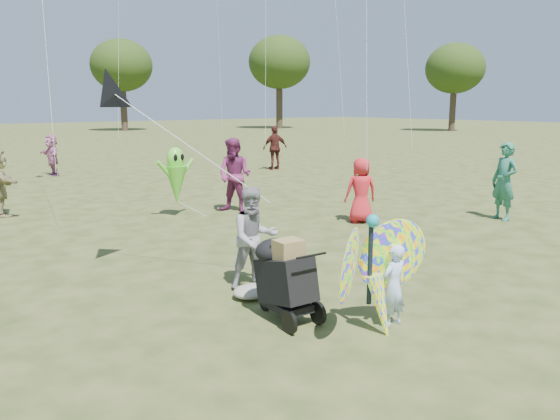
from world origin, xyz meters
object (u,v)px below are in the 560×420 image
(child_girl, at_px, (393,286))
(crowd_e, at_px, (235,175))
(crowd_j, at_px, (52,155))
(adult_man, at_px, (254,238))
(jogging_stroller, at_px, (284,274))
(butterfly_kite, at_px, (375,275))
(crowd_a, at_px, (361,190))
(alien_kite, at_px, (176,178))
(crowd_h, at_px, (275,148))
(crowd_f, at_px, (504,181))

(child_girl, bearing_deg, crowd_e, -111.07)
(crowd_j, bearing_deg, adult_man, -7.97)
(child_girl, height_order, crowd_j, crowd_j)
(child_girl, xyz_separation_m, crowd_e, (2.65, 7.41, 0.43))
(jogging_stroller, bearing_deg, crowd_e, 65.32)
(child_girl, xyz_separation_m, adult_man, (-0.48, 2.29, 0.25))
(butterfly_kite, bearing_deg, crowd_a, 44.28)
(butterfly_kite, bearing_deg, alien_kite, 78.96)
(alien_kite, bearing_deg, butterfly_kite, -101.04)
(adult_man, xyz_separation_m, crowd_h, (9.75, 11.80, 0.15))
(butterfly_kite, bearing_deg, crowd_h, 55.68)
(adult_man, height_order, butterfly_kite, adult_man)
(adult_man, height_order, crowd_h, crowd_h)
(crowd_h, relative_size, crowd_j, 1.15)
(crowd_f, height_order, alien_kite, crowd_f)
(child_girl, distance_m, crowd_e, 7.89)
(child_girl, distance_m, alien_kite, 7.92)
(butterfly_kite, distance_m, alien_kite, 7.95)
(adult_man, bearing_deg, crowd_j, 98.54)
(crowd_f, bearing_deg, child_girl, -56.08)
(crowd_a, height_order, crowd_f, crowd_f)
(crowd_e, bearing_deg, crowd_j, 160.70)
(crowd_h, distance_m, butterfly_kite, 17.04)
(crowd_j, bearing_deg, child_girl, -5.67)
(crowd_h, bearing_deg, crowd_e, 59.07)
(crowd_j, height_order, jogging_stroller, crowd_j)
(crowd_a, relative_size, crowd_f, 0.82)
(crowd_e, distance_m, crowd_f, 6.64)
(child_girl, bearing_deg, adult_man, -79.59)
(crowd_a, distance_m, butterfly_kite, 6.42)
(adult_man, height_order, alien_kite, alien_kite)
(crowd_h, bearing_deg, child_girl, 70.48)
(adult_man, height_order, crowd_e, crowd_e)
(adult_man, bearing_deg, crowd_a, 39.73)
(crowd_j, relative_size, butterfly_kite, 0.93)
(crowd_f, height_order, crowd_h, crowd_f)
(crowd_j, relative_size, alien_kite, 0.93)
(crowd_a, xyz_separation_m, crowd_h, (5.01, 9.59, 0.16))
(crowd_e, distance_m, butterfly_kite, 7.98)
(crowd_a, xyz_separation_m, alien_kite, (-3.07, 3.32, 0.20))
(crowd_a, height_order, butterfly_kite, crowd_a)
(crowd_h, distance_m, jogging_stroller, 16.58)
(crowd_h, bearing_deg, butterfly_kite, 69.48)
(child_girl, xyz_separation_m, crowd_j, (1.23, 18.00, 0.28))
(adult_man, bearing_deg, crowd_f, 16.62)
(crowd_a, distance_m, crowd_f, 3.51)
(jogging_stroller, bearing_deg, crowd_j, 87.37)
(crowd_f, distance_m, butterfly_kite, 7.92)
(butterfly_kite, bearing_deg, adult_man, 93.49)
(crowd_f, distance_m, jogging_stroller, 8.25)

